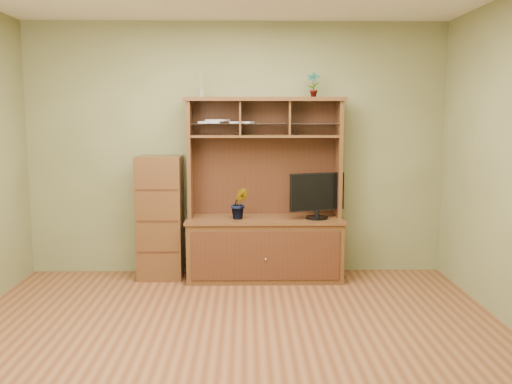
{
  "coord_description": "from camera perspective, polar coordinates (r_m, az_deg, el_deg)",
  "views": [
    {
      "loc": [
        0.1,
        -4.17,
        1.73
      ],
      "look_at": [
        0.2,
        1.2,
        0.99
      ],
      "focal_mm": 40.0,
      "sensor_mm": 36.0,
      "label": 1
    }
  ],
  "objects": [
    {
      "name": "orchid_plant",
      "position": [
        5.89,
        -1.67,
        -1.14
      ],
      "size": [
        0.19,
        0.16,
        0.33
      ],
      "primitive_type": "imported",
      "rotation": [
        0.0,
        0.0,
        0.07
      ],
      "color": "#2A551D",
      "rests_on": "media_hutch"
    },
    {
      "name": "monitor",
      "position": [
        5.92,
        6.13,
        -0.27
      ],
      "size": [
        0.59,
        0.24,
        0.48
      ],
      "rotation": [
        0.0,
        0.0,
        0.32
      ],
      "color": "black",
      "rests_on": "media_hutch"
    },
    {
      "name": "media_hutch",
      "position": [
        6.02,
        0.86,
        -3.75
      ],
      "size": [
        1.66,
        0.61,
        1.9
      ],
      "color": "#432713",
      "rests_on": "room"
    },
    {
      "name": "magazines",
      "position": [
        5.98,
        -3.3,
        7.04
      ],
      "size": [
        0.59,
        0.23,
        0.04
      ],
      "color": "#B5B5BA",
      "rests_on": "media_hutch"
    },
    {
      "name": "reed_diffuser",
      "position": [
        6.0,
        -5.55,
        10.34
      ],
      "size": [
        0.05,
        0.05,
        0.25
      ],
      "color": "silver",
      "rests_on": "media_hutch"
    },
    {
      "name": "top_plant",
      "position": [
        6.02,
        5.74,
        10.63
      ],
      "size": [
        0.15,
        0.12,
        0.26
      ],
      "primitive_type": "imported",
      "rotation": [
        0.0,
        0.0,
        -0.21
      ],
      "color": "#356E26",
      "rests_on": "media_hutch"
    },
    {
      "name": "side_cabinet",
      "position": [
        6.11,
        -9.53,
        -2.51
      ],
      "size": [
        0.46,
        0.42,
        1.29
      ],
      "color": "#432713",
      "rests_on": "room"
    },
    {
      "name": "room",
      "position": [
        4.19,
        -2.44,
        2.62
      ],
      "size": [
        4.54,
        4.04,
        2.74
      ],
      "color": "brown",
      "rests_on": "ground"
    }
  ]
}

